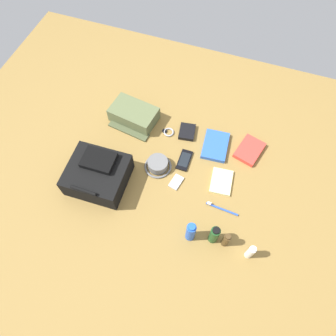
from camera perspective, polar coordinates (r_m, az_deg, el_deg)
The scene contains 16 objects.
ground_plane at distance 1.71m, azimuth -0.00°, elevation -0.83°, with size 2.64×2.02×0.02m, color olive.
backpack at distance 1.66m, azimuth -12.85°, elevation -1.12°, with size 0.31×0.28×0.16m.
toiletry_pouch at distance 1.87m, azimuth -6.35°, elevation 9.72°, with size 0.29×0.24×0.09m.
bucket_hat at distance 1.70m, azimuth -1.89°, elevation 0.62°, with size 0.15×0.15×0.06m.
toothpaste_tube at distance 1.53m, azimuth 14.99°, elevation -14.75°, with size 0.03×0.03×0.13m.
cologne_bottle at distance 1.53m, azimuth 10.67°, elevation -12.92°, with size 0.03×0.03×0.12m.
shampoo_bottle at distance 1.51m, azimuth 8.53°, elevation -12.09°, with size 0.05×0.05×0.15m.
deodorant_spray at distance 1.50m, azimuth 4.22°, elevation -11.67°, with size 0.05×0.05×0.16m.
paperback_novel at distance 1.82m, azimuth 14.80°, elevation 3.19°, with size 0.16×0.20×0.03m.
travel_guidebook at distance 1.79m, azimuth 8.74°, elevation 4.08°, with size 0.15×0.20×0.03m.
cell_phone at distance 1.73m, azimuth 3.05°, elevation 1.46°, with size 0.06×0.13×0.01m.
media_player at distance 1.67m, azimuth 1.52°, elevation -2.58°, with size 0.07×0.09×0.01m.
wristwatch at distance 1.83m, azimuth 0.03°, elevation 6.67°, with size 0.07×0.06×0.01m.
toothbrush at distance 1.63m, azimuth 9.61°, elevation -7.34°, with size 0.17×0.02×0.02m.
wallet at distance 1.83m, azimuth 3.54°, elevation 6.69°, with size 0.09×0.11×0.02m, color black.
notepad at distance 1.69m, azimuth 9.83°, elevation -2.48°, with size 0.11×0.15×0.02m, color beige.
Camera 1 is at (-0.26, 0.75, 1.51)m, focal length 33.00 mm.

